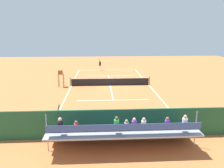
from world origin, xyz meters
TOP-DOWN VIEW (x-y plane):
  - ground_plane at (0.00, 0.00)m, footprint 60.00×60.00m
  - court_line_markings at (0.00, -0.04)m, footprint 10.10×22.20m
  - tennis_net at (0.00, 0.00)m, footprint 10.30×0.10m
  - backdrop_wall at (0.00, 14.00)m, footprint 18.00×0.16m
  - bleacher_stand at (-0.03, 15.38)m, footprint 9.06×2.40m
  - umpire_chair at (6.20, 0.34)m, footprint 0.67×0.67m
  - courtside_bench at (-3.07, 13.27)m, footprint 1.80×0.40m
  - equipment_bag at (-1.51, 13.40)m, footprint 0.90×0.36m
  - tennis_player at (1.28, -10.59)m, footprint 0.42×0.55m
  - tennis_racket at (1.98, -10.70)m, footprint 0.40×0.58m
  - tennis_ball_near at (2.14, -6.84)m, footprint 0.07×0.07m
  - tennis_ball_far at (3.75, -8.49)m, footprint 0.07×0.07m
  - line_judge at (4.29, 12.83)m, footprint 0.40×0.55m

SIDE VIEW (x-z plane):
  - ground_plane at x=0.00m, z-range 0.00..0.00m
  - court_line_markings at x=0.00m, z-range 0.00..0.01m
  - tennis_racket at x=1.98m, z-range 0.00..0.03m
  - tennis_ball_near at x=2.14m, z-range 0.00..0.07m
  - tennis_ball_far at x=3.75m, z-range 0.00..0.07m
  - equipment_bag at x=-1.51m, z-range 0.00..0.36m
  - tennis_net at x=0.00m, z-range -0.03..1.04m
  - courtside_bench at x=-3.07m, z-range 0.09..1.02m
  - bleacher_stand at x=-0.03m, z-range -0.28..2.20m
  - backdrop_wall at x=0.00m, z-range 0.00..2.00m
  - tennis_player at x=1.28m, z-range 0.05..1.98m
  - line_judge at x=4.29m, z-range 0.05..1.98m
  - umpire_chair at x=6.20m, z-range 0.24..2.38m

